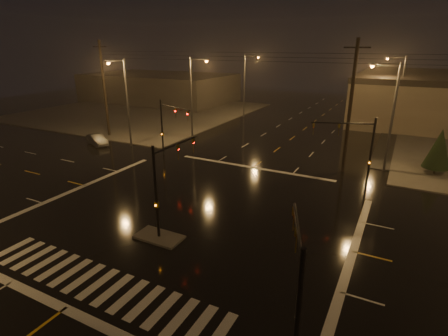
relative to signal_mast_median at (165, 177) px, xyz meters
The scene contains 20 objects.
ground 4.85m from the signal_mast_median, 90.00° to the left, with size 140.00×140.00×0.00m, color black.
sidewalk_nw 44.80m from the signal_mast_median, 132.21° to the left, with size 36.00×36.00×0.12m, color #484540.
median_island 3.79m from the signal_mast_median, 90.00° to the right, with size 3.00×1.60×0.15m, color #484540.
crosswalk 7.01m from the signal_mast_median, 90.00° to the right, with size 15.00×2.60×0.01m, color beige.
stop_bar_near 8.77m from the signal_mast_median, 90.00° to the right, with size 16.00×0.50×0.01m, color beige.
stop_bar_far 14.56m from the signal_mast_median, 90.00° to the left, with size 16.00×0.50×0.01m, color beige.
commercial_block 57.07m from the signal_mast_median, 127.83° to the left, with size 30.00×18.00×5.60m, color #3A3633.
signal_mast_median is the anchor object (origin of this frame).
signal_mast_ne 16.27m from the signal_mast_median, 54.28° to the left, with size 4.84×1.86×6.00m.
signal_mast_nw 16.27m from the signal_mast_median, 125.72° to the left, with size 4.84×1.86×6.00m.
signal_mast_se 12.22m from the signal_mast_median, 33.15° to the right, with size 1.55×3.87×6.00m.
streetlight_1 23.94m from the signal_mast_median, 117.96° to the left, with size 2.77×0.32×10.00m.
streetlight_2 38.78m from the signal_mast_median, 106.79° to the left, with size 2.77×0.32×10.00m.
streetlight_3 22.20m from the signal_mast_median, 59.61° to the left, with size 2.77×0.32×10.00m.
streetlight_4 40.69m from the signal_mast_median, 74.03° to the left, with size 2.77×0.32×10.00m.
streetlight_5 21.53m from the signal_mast_median, 138.30° to the left, with size 0.32×2.77×10.00m.
utility_pole_0 27.95m from the signal_mast_median, 142.19° to the left, with size 2.20×0.32×12.00m.
utility_pole_1 19.00m from the signal_mast_median, 64.89° to the left, with size 2.20×0.32×12.00m.
conifer_0 25.47m from the signal_mast_median, 51.87° to the left, with size 2.34×2.34×4.36m.
car_crossing 23.99m from the signal_mast_median, 146.86° to the left, with size 1.35×3.88×1.28m, color #585B60.
Camera 1 is at (12.44, -19.08, 11.41)m, focal length 28.00 mm.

